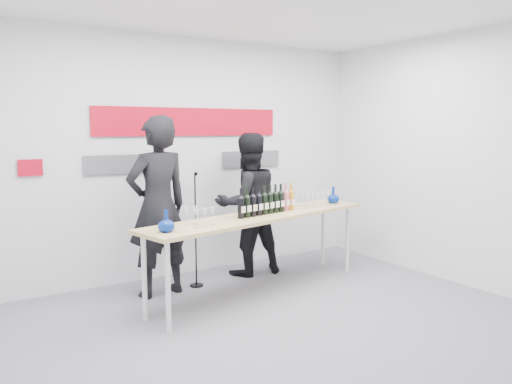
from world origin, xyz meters
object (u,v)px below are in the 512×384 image
at_px(presenter_right, 248,204).
at_px(mic_stand, 196,252).
at_px(tasting_table, 261,221).
at_px(presenter_left, 158,207).

relative_size(presenter_right, mic_stand, 1.32).
relative_size(tasting_table, mic_stand, 2.24).
bearing_deg(mic_stand, presenter_right, -2.08).
height_order(tasting_table, mic_stand, mic_stand).
bearing_deg(mic_stand, presenter_left, 173.97).
height_order(tasting_table, presenter_right, presenter_right).
height_order(presenter_left, mic_stand, presenter_left).
height_order(presenter_left, presenter_right, presenter_left).
xyz_separation_m(presenter_left, mic_stand, (0.48, 0.04, -0.59)).
xyz_separation_m(tasting_table, presenter_left, (-1.01, 0.55, 0.17)).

